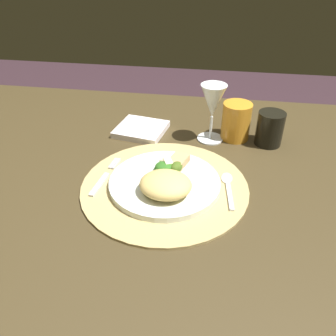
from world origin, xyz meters
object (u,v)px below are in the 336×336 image
object	(u,v)px
spoon	(228,183)
dining_table	(146,209)
napkin	(141,129)
dark_tumbler	(270,129)
wine_glass	(213,103)
fork	(104,178)
amber_tumbler	(236,121)
dinner_plate	(165,183)

from	to	relation	value
spoon	dining_table	bearing A→B (deg)	174.27
dining_table	napkin	size ratio (longest dim) A/B	9.93
dark_tumbler	dining_table	bearing A→B (deg)	-147.83
spoon	wine_glass	bearing A→B (deg)	103.49
fork	dark_tumbler	size ratio (longest dim) A/B	1.67
spoon	dark_tumbler	size ratio (longest dim) A/B	1.50
spoon	dark_tumbler	bearing A→B (deg)	63.43
amber_tumbler	dark_tumbler	bearing A→B (deg)	-11.85
dinner_plate	fork	world-z (taller)	dinner_plate
napkin	wine_glass	world-z (taller)	wine_glass
wine_glass	dinner_plate	bearing A→B (deg)	-110.81
fork	amber_tumbler	world-z (taller)	amber_tumbler
dinner_plate	wine_glass	distance (m)	0.27
fork	wine_glass	distance (m)	0.35
spoon	amber_tumbler	size ratio (longest dim) A/B	1.34
fork	napkin	distance (m)	0.25
dinner_plate	wine_glass	bearing A→B (deg)	69.19
spoon	amber_tumbler	xyz separation A→B (m)	(0.02, 0.23, 0.04)
dining_table	fork	world-z (taller)	fork
dining_table	dark_tumbler	size ratio (longest dim) A/B	14.42
dinner_plate	fork	bearing A→B (deg)	178.68
amber_tumbler	dining_table	bearing A→B (deg)	-135.64
napkin	dark_tumbler	bearing A→B (deg)	-1.94
dining_table	fork	bearing A→B (deg)	-153.46
dinner_plate	wine_glass	xyz separation A→B (m)	(0.09, 0.24, 0.10)
spoon	napkin	size ratio (longest dim) A/B	1.03
fork	spoon	bearing A→B (deg)	4.60
dining_table	napkin	world-z (taller)	napkin
dining_table	amber_tumbler	world-z (taller)	amber_tumbler
wine_glass	fork	bearing A→B (deg)	-134.92
fork	dark_tumbler	distance (m)	0.46
fork	wine_glass	xyz separation A→B (m)	(0.24, 0.24, 0.10)
dinner_plate	wine_glass	world-z (taller)	wine_glass
napkin	amber_tumbler	size ratio (longest dim) A/B	1.30
fork	wine_glass	size ratio (longest dim) A/B	0.97
dining_table	dinner_plate	bearing A→B (deg)	-38.62
dining_table	spoon	distance (m)	0.24
dining_table	amber_tumbler	xyz separation A→B (m)	(0.22, 0.21, 0.16)
fork	wine_glass	bearing A→B (deg)	45.08
fork	amber_tumbler	bearing A→B (deg)	40.08
dinner_plate	amber_tumbler	bearing A→B (deg)	58.47
dining_table	fork	distance (m)	0.16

